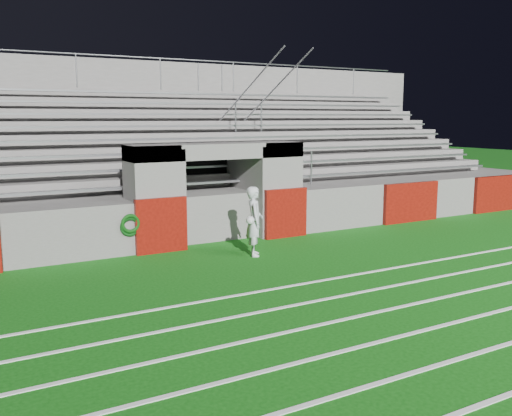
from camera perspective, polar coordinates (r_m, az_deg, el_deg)
ground at (r=12.41m, az=3.38°, el=-6.23°), size 90.00×90.00×0.00m
field_markings at (r=8.90m, az=21.87°, el=-13.14°), size 28.00×8.09×0.01m
stadium_structure at (r=19.22m, az=-9.78°, el=3.61°), size 26.00×8.48×5.42m
goalkeeper_with_ball at (r=13.52m, az=-0.16°, el=-1.33°), size 0.63×0.72×1.66m
hose_coil at (r=13.76m, az=-12.47°, el=-1.68°), size 0.48×0.14×0.55m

